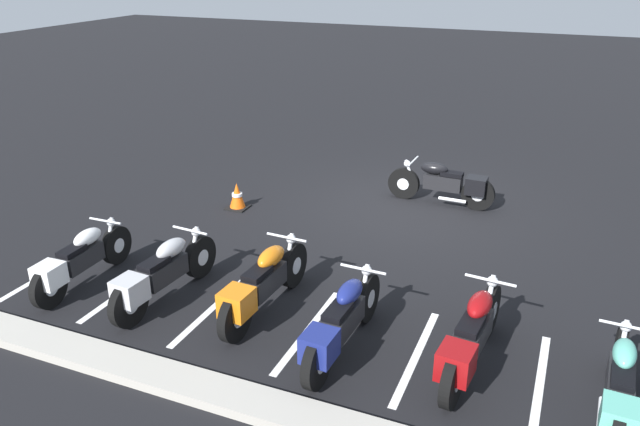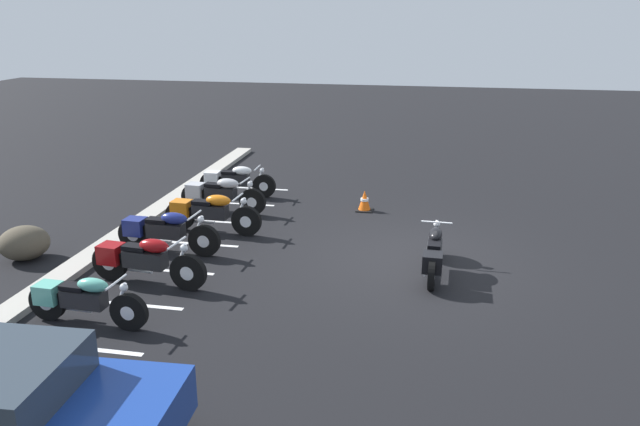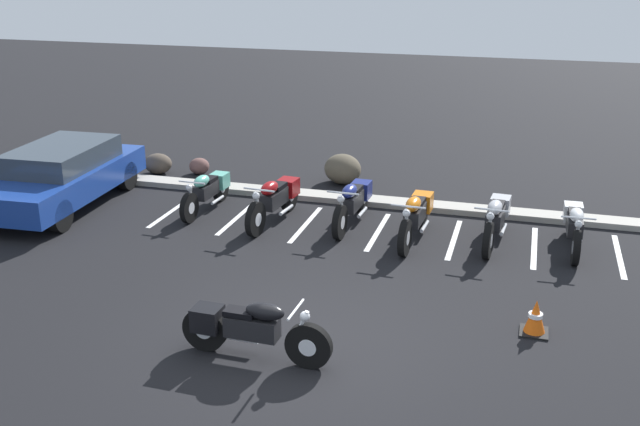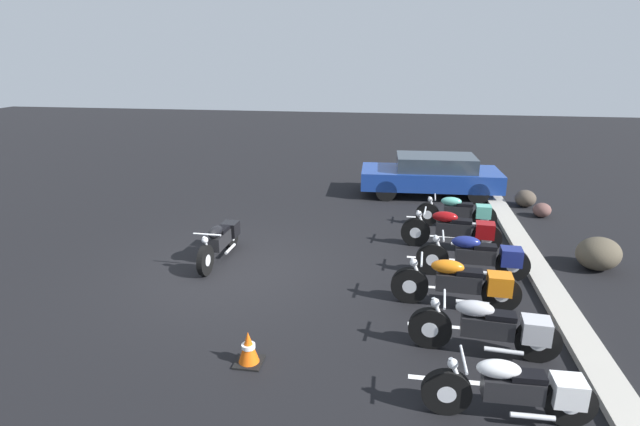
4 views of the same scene
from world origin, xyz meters
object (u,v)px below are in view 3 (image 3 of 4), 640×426
at_px(landscape_rock_1, 158,164).
at_px(landscape_rock_2, 199,166).
at_px(parked_bike_4, 496,218).
at_px(car_blue, 61,175).
at_px(parked_bike_1, 276,198).
at_px(parked_bike_5, 574,225).
at_px(parked_bike_0, 208,190).
at_px(parked_bike_3, 416,214).
at_px(landscape_rock_0, 343,169).
at_px(traffic_cone, 535,318).
at_px(motorcycle_black_featured, 248,328).
at_px(parked_bike_2, 353,201).

distance_m(landscape_rock_1, landscape_rock_2, 1.01).
relative_size(parked_bike_4, landscape_rock_2, 4.42).
bearing_deg(landscape_rock_1, car_blue, -106.57).
bearing_deg(parked_bike_1, parked_bike_5, 97.38).
bearing_deg(parked_bike_0, car_blue, -76.42).
bearing_deg(parked_bike_4, parked_bike_3, -75.05).
height_order(landscape_rock_0, traffic_cone, landscape_rock_0).
bearing_deg(car_blue, parked_bike_0, 98.39).
bearing_deg(parked_bike_5, car_blue, -88.12).
distance_m(parked_bike_5, landscape_rock_0, 5.69).
xyz_separation_m(motorcycle_black_featured, parked_bike_5, (4.29, 5.32, -0.01)).
height_order(parked_bike_0, landscape_rock_1, parked_bike_0).
bearing_deg(landscape_rock_2, car_blue, -121.27).
bearing_deg(motorcycle_black_featured, landscape_rock_2, 120.66).
relative_size(parked_bike_4, landscape_rock_0, 2.28).
bearing_deg(parked_bike_3, landscape_rock_0, -141.17).
height_order(parked_bike_2, landscape_rock_0, parked_bike_2).
xyz_separation_m(parked_bike_1, traffic_cone, (5.08, -3.39, -0.23)).
xyz_separation_m(motorcycle_black_featured, landscape_rock_2, (-4.27, 7.73, -0.25)).
bearing_deg(parked_bike_5, landscape_rock_1, -103.95).
bearing_deg(parked_bike_2, parked_bike_3, 73.35).
bearing_deg(landscape_rock_2, parked_bike_1, -42.22).
distance_m(parked_bike_2, parked_bike_5, 4.17).
relative_size(parked_bike_3, parked_bike_5, 1.09).
relative_size(motorcycle_black_featured, parked_bike_5, 1.02).
height_order(parked_bike_1, parked_bike_3, parked_bike_1).
relative_size(parked_bike_0, traffic_cone, 3.99).
bearing_deg(parked_bike_5, parked_bike_3, -83.94).
height_order(parked_bike_3, parked_bike_5, parked_bike_3).
bearing_deg(parked_bike_0, parked_bike_5, 92.05).
bearing_deg(parked_bike_5, landscape_rock_2, -106.81).
xyz_separation_m(parked_bike_4, landscape_rock_0, (-3.64, 2.73, -0.12)).
bearing_deg(parked_bike_3, car_blue, -85.86).
bearing_deg(motorcycle_black_featured, parked_bike_1, 107.03).
height_order(motorcycle_black_featured, parked_bike_2, parked_bike_2).
bearing_deg(traffic_cone, parked_bike_4, 102.62).
height_order(parked_bike_2, parked_bike_3, parked_bike_3).
xyz_separation_m(parked_bike_4, landscape_rock_1, (-8.15, 2.27, -0.21)).
height_order(landscape_rock_0, landscape_rock_2, landscape_rock_0).
xyz_separation_m(car_blue, traffic_cone, (9.73, -3.04, -0.44)).
distance_m(parked_bike_4, landscape_rock_2, 7.59).
relative_size(parked_bike_0, parked_bike_1, 0.91).
height_order(landscape_rock_0, landscape_rock_1, landscape_rock_0).
distance_m(parked_bike_0, car_blue, 3.14).
bearing_deg(motorcycle_black_featured, parked_bike_2, 90.47).
xyz_separation_m(parked_bike_1, parked_bike_3, (2.84, -0.17, -0.00)).
xyz_separation_m(landscape_rock_0, landscape_rock_2, (-3.52, -0.24, -0.15)).
distance_m(parked_bike_0, landscape_rock_2, 2.69).
height_order(parked_bike_3, landscape_rock_2, parked_bike_3).
xyz_separation_m(parked_bike_0, parked_bike_2, (3.11, 0.03, 0.04)).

